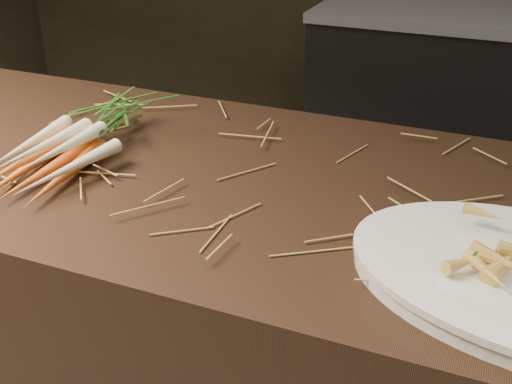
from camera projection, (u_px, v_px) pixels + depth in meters
straw_bedding at (347, 192)px, 1.05m from camera, size 1.40×0.60×0.02m
root_veg_bunch at (90, 131)px, 1.20m from camera, size 0.17×0.45×0.08m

